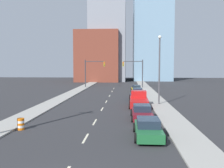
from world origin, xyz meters
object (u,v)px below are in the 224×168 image
(traffic_signal_right, at_px, (137,70))
(sedan_maroon, at_px, (142,113))
(traffic_barrel, at_px, (21,124))
(sedan_blue, at_px, (138,92))
(street_lamp, at_px, (159,65))
(sedan_yellow, at_px, (136,89))
(sedan_green, at_px, (148,129))
(pickup_truck_red, at_px, (139,100))
(sedan_navy, at_px, (136,96))
(traffic_signal_left, at_px, (91,69))

(traffic_signal_right, xyz_separation_m, sedan_maroon, (-0.88, -34.74, -3.67))
(traffic_barrel, height_order, sedan_blue, sedan_blue)
(street_lamp, xyz_separation_m, sedan_yellow, (-2.41, 15.80, -4.63))
(sedan_green, xyz_separation_m, pickup_truck_red, (-0.03, 13.68, 0.17))
(traffic_barrel, height_order, sedan_navy, sedan_navy)
(sedan_yellow, bearing_deg, pickup_truck_red, -93.78)
(traffic_signal_left, height_order, sedan_navy, traffic_signal_left)
(sedan_green, bearing_deg, sedan_yellow, 89.33)
(sedan_yellow, bearing_deg, sedan_maroon, -93.57)
(sedan_green, relative_size, pickup_truck_red, 0.78)
(sedan_maroon, distance_m, pickup_truck_red, 7.48)
(sedan_maroon, relative_size, pickup_truck_red, 0.77)
(traffic_signal_right, bearing_deg, sedan_blue, -91.63)
(pickup_truck_red, relative_size, sedan_yellow, 1.37)
(traffic_signal_left, bearing_deg, sedan_maroon, -73.94)
(sedan_blue, bearing_deg, sedan_navy, -91.54)
(sedan_maroon, height_order, sedan_yellow, sedan_maroon)
(sedan_blue, bearing_deg, traffic_barrel, -111.26)
(traffic_signal_right, distance_m, sedan_maroon, 34.94)
(sedan_navy, bearing_deg, sedan_yellow, 86.17)
(traffic_signal_left, distance_m, sedan_navy, 23.87)
(pickup_truck_red, distance_m, sedan_navy, 5.90)
(pickup_truck_red, bearing_deg, sedan_maroon, -89.28)
(sedan_green, xyz_separation_m, sedan_yellow, (0.32, 31.07, -0.01))
(traffic_barrel, relative_size, sedan_navy, 0.21)
(sedan_maroon, bearing_deg, street_lamp, 72.50)
(sedan_green, bearing_deg, traffic_signal_right, 88.81)
(traffic_signal_left, distance_m, sedan_yellow, 14.80)
(traffic_barrel, distance_m, sedan_blue, 25.55)
(sedan_maroon, bearing_deg, traffic_barrel, -155.42)
(traffic_signal_right, bearing_deg, pickup_truck_red, -91.73)
(traffic_barrel, xyz_separation_m, street_lamp, (12.90, 13.75, 4.79))
(sedan_navy, height_order, sedan_blue, sedan_blue)
(sedan_green, relative_size, sedan_blue, 1.04)
(sedan_green, xyz_separation_m, sedan_blue, (0.34, 24.81, -0.01))
(traffic_signal_right, bearing_deg, street_lamp, -85.70)
(traffic_signal_left, bearing_deg, sedan_navy, -64.90)
(street_lamp, relative_size, sedan_green, 1.99)
(sedan_green, height_order, sedan_yellow, sedan_green)
(sedan_navy, bearing_deg, pickup_truck_red, -91.33)
(sedan_navy, relative_size, sedan_yellow, 1.02)
(sedan_navy, bearing_deg, sedan_blue, 83.60)
(street_lamp, height_order, sedan_yellow, street_lamp)
(sedan_maroon, distance_m, sedan_yellow, 24.87)
(sedan_yellow, bearing_deg, sedan_green, -93.23)
(traffic_barrel, distance_m, sedan_navy, 20.68)
(sedan_blue, bearing_deg, sedan_green, -87.76)
(traffic_signal_right, xyz_separation_m, traffic_barrel, (-10.97, -39.41, -3.84))
(traffic_signal_left, relative_size, sedan_blue, 1.49)
(traffic_barrel, bearing_deg, sedan_blue, 65.72)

